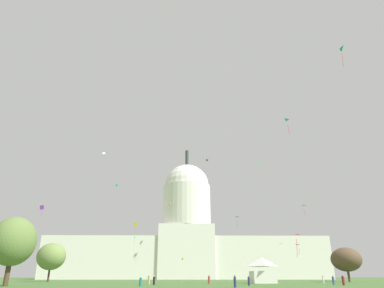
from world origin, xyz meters
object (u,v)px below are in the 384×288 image
tree_east_mid (346,259)px  person_black_front_left (154,281)px  capitol_building (186,241)px  kite_cyan_mid (290,122)px  kite_blue_mid (238,219)px  kite_lime_low (303,207)px  kite_turquoise_mid (117,185)px  event_tent (262,270)px  kite_orange_low (281,245)px  person_teal_lawn_far_left (141,282)px  kite_violet_low (42,208)px  person_red_edge_east (209,280)px  kite_red_low (296,237)px  person_denim_mid_left (333,281)px  tree_west_far (13,241)px  person_navy_near_tent (235,282)px  kite_white_high (104,153)px  person_navy_edge_west (249,281)px  person_tan_back_left (149,280)px  kite_turquoise_high (340,51)px  kite_magenta_low (299,246)px  kite_gold_low (183,259)px  tree_west_mid (51,256)px  kite_yellow_low (135,225)px  person_white_near_tree_west (323,280)px  person_maroon_mid_right (343,281)px  kite_pink_mid (170,204)px  kite_green_high (258,165)px  kite_green_low (134,238)px  kite_black_high (207,160)px

tree_east_mid → person_black_front_left: size_ratio=7.30×
capitol_building → kite_cyan_mid: (17.22, -127.29, 7.93)m
kite_blue_mid → kite_lime_low: kite_blue_mid is taller
kite_turquoise_mid → event_tent: bearing=33.2°
tree_east_mid → kite_orange_low: (-3.49, 54.94, 8.64)m
person_black_front_left → person_teal_lawn_far_left: 8.99m
event_tent → kite_violet_low: kite_violet_low is taller
person_red_edge_east → kite_red_low: bearing=19.3°
person_denim_mid_left → kite_turquoise_mid: bearing=13.1°
kite_turquoise_mid → tree_west_far: bearing=-24.5°
person_navy_near_tent → person_red_edge_east: bearing=84.5°
kite_white_high → kite_violet_low: size_ratio=0.47×
capitol_building → person_denim_mid_left: (27.60, -111.18, -17.87)m
person_navy_edge_west → kite_red_low: (9.26, 0.77, 7.42)m
person_tan_back_left → kite_turquoise_high: size_ratio=0.42×
kite_magenta_low → kite_turquoise_mid: bearing=123.1°
person_navy_edge_west → kite_gold_low: size_ratio=1.54×
person_red_edge_east → kite_turquoise_high: size_ratio=0.42×
tree_west_mid → kite_violet_low: size_ratio=4.98×
kite_yellow_low → kite_magenta_low: bearing=39.0°
kite_turquoise_high → kite_violet_low: bearing=-92.9°
kite_magenta_low → kite_turquoise_high: kite_turquoise_high is taller
person_white_near_tree_west → person_navy_edge_west: 27.39m
kite_magenta_low → kite_white_high: bearing=120.8°
kite_lime_low → event_tent: bearing=-127.2°
event_tent → person_maroon_mid_right: (10.59, -17.83, -2.01)m
person_white_near_tree_west → kite_pink_mid: kite_pink_mid is taller
kite_gold_low → kite_turquoise_high: (32.65, -98.16, 36.52)m
kite_turquoise_high → capitol_building: bearing=-152.0°
kite_red_low → kite_gold_low: bearing=-93.7°
tree_west_mid → kite_magenta_low: (68.98, -18.63, 1.64)m
person_white_near_tree_west → kite_orange_low: bearing=111.0°
tree_west_far → kite_magenta_low: size_ratio=5.13×
kite_cyan_mid → kite_turquoise_high: bearing=-50.3°
person_navy_near_tent → kite_cyan_mid: bearing=-7.9°
kite_green_high → kite_lime_low: size_ratio=0.36×
kite_white_high → kite_orange_low: (74.44, 35.37, -30.52)m
person_black_front_left → kite_green_low: size_ratio=0.42×
person_navy_near_tent → kite_lime_low: size_ratio=0.67×
tree_west_far → kite_black_high: size_ratio=2.88×
person_black_front_left → kite_green_high: kite_green_high is taller
person_tan_back_left → tree_west_far: bearing=-119.8°
tree_west_far → kite_gold_low: size_ratio=10.51×
kite_blue_mid → kite_cyan_mid: kite_cyan_mid is taller
capitol_building → kite_gold_low: 26.66m
kite_yellow_low → person_navy_near_tent: bearing=-12.5°
capitol_building → event_tent: 100.50m
person_tan_back_left → person_navy_near_tent: 26.43m
person_white_near_tree_west → person_navy_edge_west: size_ratio=0.99×
event_tent → kite_green_high: kite_green_high is taller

